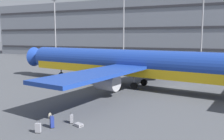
% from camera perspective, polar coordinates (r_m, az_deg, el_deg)
% --- Properties ---
extents(ground_plane, '(600.00, 600.00, 0.00)m').
position_cam_1_polar(ground_plane, '(32.21, 14.11, -4.25)').
color(ground_plane, '#424449').
extents(terminal_structure, '(149.83, 16.34, 18.85)m').
position_cam_1_polar(terminal_structure, '(81.23, 19.80, 9.31)').
color(terminal_structure, slate).
rests_on(terminal_structure, ground_plane).
extents(airliner, '(39.51, 32.23, 10.27)m').
position_cam_1_polar(airliner, '(31.96, 5.04, 1.35)').
color(airliner, navy).
rests_on(airliner, ground_plane).
extents(light_mast_far_left, '(1.80, 0.50, 19.22)m').
position_cam_1_polar(light_mast_far_left, '(81.78, -13.42, 10.82)').
color(light_mast_far_left, gray).
rests_on(light_mast_far_left, ground_plane).
extents(light_mast_left, '(1.80, 0.50, 19.02)m').
position_cam_1_polar(light_mast_left, '(70.47, 2.79, 11.46)').
color(light_mast_left, gray).
rests_on(light_mast_left, ground_plane).
extents(light_mast_center_left, '(1.80, 0.50, 24.44)m').
position_cam_1_polar(light_mast_center_left, '(66.53, 20.87, 13.62)').
color(light_mast_center_left, gray).
rests_on(light_mast_center_left, ground_plane).
extents(suitcase_purple, '(0.36, 0.42, 0.82)m').
position_cam_1_polar(suitcase_purple, '(19.08, -9.58, -11.33)').
color(suitcase_purple, gray).
rests_on(suitcase_purple, ground_plane).
extents(suitcase_large, '(0.49, 0.47, 0.94)m').
position_cam_1_polar(suitcase_large, '(18.45, -14.11, -11.87)').
color(suitcase_large, navy).
rests_on(suitcase_large, ground_plane).
extents(suitcase_navy, '(0.73, 0.61, 0.21)m').
position_cam_1_polar(suitcase_navy, '(18.44, -7.93, -12.81)').
color(suitcase_navy, gray).
rests_on(suitcase_navy, ground_plane).
extents(suitcase_small, '(0.42, 0.33, 0.91)m').
position_cam_1_polar(suitcase_small, '(17.76, -17.19, -13.00)').
color(suitcase_small, gray).
rests_on(suitcase_small, ground_plane).
extents(backpack_teal, '(0.29, 0.35, 0.56)m').
position_cam_1_polar(backpack_teal, '(20.48, -14.57, -10.46)').
color(backpack_teal, gray).
rests_on(backpack_teal, ground_plane).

